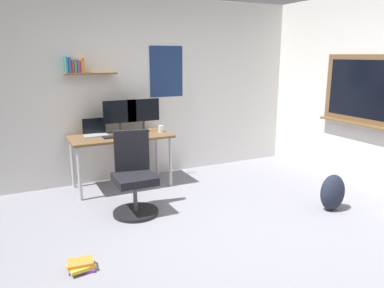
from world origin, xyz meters
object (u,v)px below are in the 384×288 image
at_px(office_chair, 134,179).
at_px(coffee_mug, 161,129).
at_px(monitor_primary, 120,114).
at_px(keyboard, 117,136).
at_px(laptop, 95,131).
at_px(book_stack_on_floor, 81,266).
at_px(backpack, 333,192).
at_px(computer_mouse, 137,134).
at_px(desk, 121,141).
at_px(monitor_secondary, 143,113).

xyz_separation_m(office_chair, coffee_mug, (0.69, 0.88, 0.37)).
xyz_separation_m(monitor_primary, coffee_mug, (0.54, -0.14, -0.22)).
xyz_separation_m(monitor_primary, keyboard, (-0.10, -0.19, -0.26)).
height_order(laptop, book_stack_on_floor, laptop).
bearing_deg(backpack, office_chair, 155.22).
bearing_deg(keyboard, backpack, -41.21).
distance_m(office_chair, laptop, 1.15).
relative_size(office_chair, laptop, 3.06).
bearing_deg(book_stack_on_floor, office_chair, 51.03).
relative_size(monitor_primary, computer_mouse, 4.46).
distance_m(computer_mouse, backpack, 2.59).
xyz_separation_m(desk, office_chair, (-0.11, -0.91, -0.25)).
distance_m(desk, keyboard, 0.14).
bearing_deg(monitor_secondary, book_stack_on_floor, -122.58).
distance_m(desk, book_stack_on_floor, 2.18).
height_order(office_chair, coffee_mug, office_chair).
relative_size(monitor_secondary, computer_mouse, 4.46).
distance_m(coffee_mug, book_stack_on_floor, 2.48).
relative_size(monitor_secondary, backpack, 1.06).
bearing_deg(computer_mouse, monitor_secondary, 49.60).
bearing_deg(coffee_mug, office_chair, -128.01).
relative_size(laptop, coffee_mug, 3.37).
bearing_deg(keyboard, laptop, 135.15).
xyz_separation_m(office_chair, keyboard, (0.05, 0.83, 0.33)).
bearing_deg(computer_mouse, desk, 159.02).
bearing_deg(computer_mouse, office_chair, -111.40).
relative_size(office_chair, computer_mouse, 9.13).
bearing_deg(office_chair, coffee_mug, 51.99).
xyz_separation_m(keyboard, book_stack_on_floor, (-0.84, -1.81, -0.69)).
distance_m(desk, computer_mouse, 0.25).
xyz_separation_m(computer_mouse, backpack, (1.78, -1.80, -0.53)).
bearing_deg(coffee_mug, laptop, 168.11).
height_order(keyboard, book_stack_on_floor, keyboard).
height_order(laptop, coffee_mug, laptop).
distance_m(laptop, monitor_secondary, 0.71).
height_order(computer_mouse, coffee_mug, coffee_mug).
distance_m(laptop, computer_mouse, 0.57).
xyz_separation_m(office_chair, monitor_secondary, (0.49, 1.02, 0.59)).
relative_size(office_chair, monitor_primary, 2.05).
relative_size(keyboard, computer_mouse, 3.56).
xyz_separation_m(keyboard, coffee_mug, (0.64, 0.05, 0.04)).
bearing_deg(book_stack_on_floor, laptop, 73.66).
bearing_deg(book_stack_on_floor, monitor_primary, 64.85).
bearing_deg(computer_mouse, laptop, 155.52).
xyz_separation_m(monitor_secondary, computer_mouse, (-0.16, -0.19, -0.25)).
bearing_deg(monitor_secondary, monitor_primary, 180.00).
relative_size(monitor_secondary, keyboard, 1.25).
relative_size(desk, coffee_mug, 14.69).
distance_m(office_chair, keyboard, 0.90).
bearing_deg(monitor_primary, backpack, -45.47).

